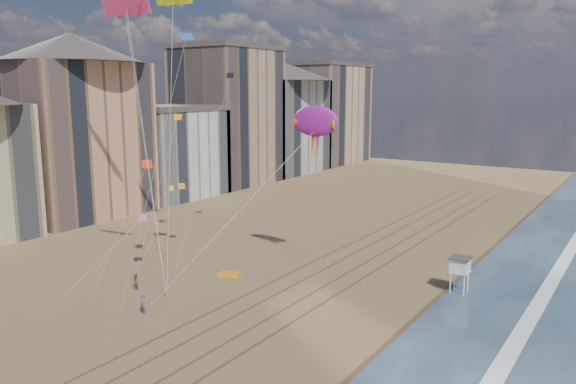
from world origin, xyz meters
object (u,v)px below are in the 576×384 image
(show_kite, at_px, (315,121))
(kite_flyer_a, at_px, (143,304))
(grounded_kite, at_px, (229,274))
(kite_flyer_b, at_px, (135,282))
(lifeguard_stand, at_px, (460,266))

(show_kite, distance_m, kite_flyer_a, 25.51)
(grounded_kite, relative_size, kite_flyer_a, 1.27)
(grounded_kite, relative_size, kite_flyer_b, 1.35)
(grounded_kite, relative_size, show_kite, 0.10)
(lifeguard_stand, xyz_separation_m, kite_flyer_b, (-27.28, -17.24, -1.92))
(kite_flyer_a, xyz_separation_m, kite_flyer_b, (-5.34, 3.82, -0.05))
(lifeguard_stand, distance_m, grounded_kite, 24.06)
(show_kite, relative_size, kite_flyer_a, 13.11)
(show_kite, height_order, kite_flyer_a, show_kite)
(lifeguard_stand, distance_m, show_kite, 20.86)
(lifeguard_stand, xyz_separation_m, kite_flyer_a, (-21.94, -21.06, -1.87))
(show_kite, xyz_separation_m, kite_flyer_b, (-11.68, -15.35, -15.63))
(show_kite, distance_m, kite_flyer_b, 24.83)
(grounded_kite, height_order, kite_flyer_b, kite_flyer_b)
(lifeguard_stand, relative_size, kite_flyer_b, 2.07)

